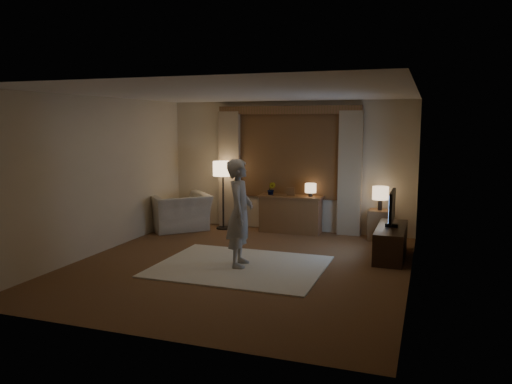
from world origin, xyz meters
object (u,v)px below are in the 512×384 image
at_px(side_table, 379,225).
at_px(tv_stand, 391,242).
at_px(armchair, 179,212).
at_px(person, 240,213).
at_px(sideboard, 291,215).

xyz_separation_m(side_table, tv_stand, (0.30, -1.19, -0.03)).
distance_m(armchair, tv_stand, 4.30).
height_order(armchair, person, person).
relative_size(sideboard, armchair, 1.06).
xyz_separation_m(sideboard, tv_stand, (2.03, -1.24, -0.10)).
bearing_deg(person, sideboard, -12.40).
bearing_deg(tv_stand, side_table, 104.08).
height_order(tv_stand, person, person).
height_order(side_table, tv_stand, side_table).
height_order(armchair, tv_stand, armchair).
bearing_deg(tv_stand, person, -147.87).
xyz_separation_m(tv_stand, person, (-2.12, -1.33, 0.58)).
relative_size(sideboard, tv_stand, 0.86).
bearing_deg(armchair, sideboard, 147.93).
height_order(side_table, person, person).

